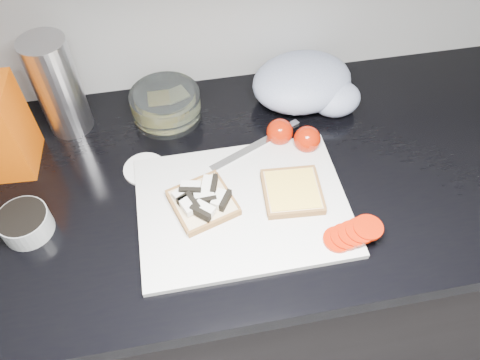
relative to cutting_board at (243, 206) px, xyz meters
name	(u,v)px	position (x,y,z in m)	size (l,w,h in m)	color
base_cabinet	(210,281)	(-0.08, 0.09, -0.48)	(3.50, 0.60, 0.86)	black
countertop	(199,184)	(-0.08, 0.09, -0.03)	(3.50, 0.64, 0.04)	black
cutting_board	(243,206)	(0.00, 0.00, 0.00)	(0.40, 0.30, 0.01)	silver
bread_left	(202,201)	(-0.08, 0.01, 0.02)	(0.14, 0.14, 0.04)	beige
bread_right	(292,192)	(0.10, 0.01, 0.01)	(0.12, 0.12, 0.02)	beige
tomato_slices	(353,233)	(0.18, -0.11, 0.02)	(0.12, 0.07, 0.02)	#AC1A03
knife	(267,139)	(0.08, 0.16, 0.01)	(0.21, 0.11, 0.01)	silver
seed_tub	(25,222)	(-0.40, 0.02, 0.02)	(0.09, 0.09, 0.05)	#969A9A
tub_lid	(145,169)	(-0.18, 0.13, 0.00)	(0.09, 0.09, 0.01)	white
glass_bowl	(166,105)	(-0.12, 0.28, 0.03)	(0.15, 0.15, 0.06)	silver
steel_canister	(58,87)	(-0.33, 0.29, 0.10)	(0.09, 0.09, 0.22)	#B4B4B9
grocery_bag	(307,84)	(0.20, 0.27, 0.04)	(0.26, 0.22, 0.10)	silver
whole_tomatoes	(293,136)	(0.14, 0.14, 0.02)	(0.11, 0.09, 0.06)	#AC1A03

